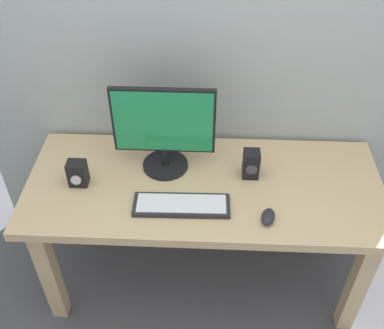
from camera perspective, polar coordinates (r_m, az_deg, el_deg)
The scene contains 7 objects.
ground_plane at distance 2.79m, azimuth 1.25°, elevation -13.60°, with size 6.00×6.00×0.00m, color #4C4C51.
desk at distance 2.29m, azimuth 1.49°, elevation -4.39°, with size 1.71×0.71×0.75m.
monitor at distance 2.17m, azimuth -3.51°, elevation 4.50°, with size 0.48×0.22×0.44m.
keyboard_primary at distance 2.09m, azimuth -1.31°, elevation -5.04°, with size 0.44×0.15×0.02m.
mouse at distance 2.06m, azimuth 9.39°, elevation -6.40°, with size 0.06×0.10×0.04m, color #232328.
speaker_right at distance 2.22m, azimuth 7.31°, elevation 0.07°, with size 0.08×0.08×0.14m.
audio_controller at distance 2.23m, azimuth -13.96°, elevation -1.08°, with size 0.09×0.08×0.13m.
Camera 1 is at (0.01, -1.59, 2.29)m, focal length 43.13 mm.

